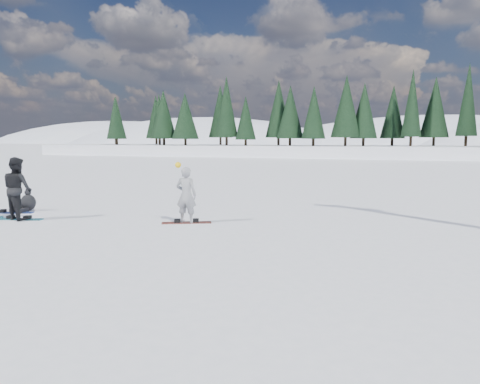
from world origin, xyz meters
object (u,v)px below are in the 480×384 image
Objects in this scene: seated_rider at (27,203)px; gear_bag at (17,205)px; snowboarder_man at (17,189)px; snowboarder_woman at (186,195)px; snowboard_loose_c at (11,213)px.

seated_rider reaches higher than gear_bag.
seated_rider is (-1.06, 1.49, -0.70)m from snowboarder_man.
gear_bag is at bearing 157.42° from seated_rider.
snowboarder_woman is 1.25× the size of snowboard_loose_c.
snowboarder_man is at bearing -57.51° from seated_rider.
snowboarder_woman reaches higher than gear_bag.
snowboarder_man is at bearing 5.70° from snowboarder_woman.
snowboarder_man is at bearing -57.02° from snowboard_loose_c.
seated_rider is 0.65m from snowboard_loose_c.
snowboarder_woman reaches higher than snowboard_loose_c.
gear_bag is at bearing 100.89° from snowboard_loose_c.
snowboard_loose_c is at bearing -114.18° from seated_rider.
snowboarder_man is 2.61m from gear_bag.
snowboarder_man reaches higher than gear_bag.
seated_rider is 0.76m from gear_bag.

